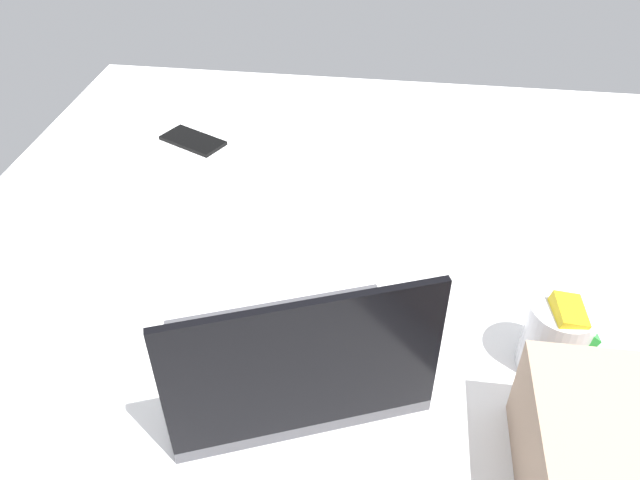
{
  "coord_description": "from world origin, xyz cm",
  "views": [
    {
      "loc": [
        11.55,
        84.22,
        87.38
      ],
      "look_at": [
        22.1,
        5.59,
        24.0
      ],
      "focal_mm": 35.37,
      "sensor_mm": 36.0,
      "label": 1
    }
  ],
  "objects": [
    {
      "name": "bed_mattress",
      "position": [
        0.0,
        0.0,
        9.0
      ],
      "size": [
        180.0,
        140.0,
        18.0
      ],
      "primitive_type": "cube",
      "color": "white",
      "rests_on": "ground"
    },
    {
      "name": "laptop",
      "position": [
        22.45,
        30.06,
        22.41
      ],
      "size": [
        39.16,
        33.57,
        23.0
      ],
      "rotation": [
        0.0,
        0.0,
        0.38
      ],
      "color": "#4C4C51",
      "rests_on": "bed_mattress"
    },
    {
      "name": "snack_cup",
      "position": [
        -12.7,
        21.88,
        23.8
      ],
      "size": [
        9.28,
        9.0,
        12.87
      ],
      "color": "silver",
      "rests_on": "bed_mattress"
    },
    {
      "name": "cell_phone",
      "position": [
        55.29,
        -32.25,
        18.4
      ],
      "size": [
        15.56,
        12.32,
        0.8
      ],
      "primitive_type": "cube",
      "rotation": [
        0.0,
        0.0,
        4.25
      ],
      "color": "black",
      "rests_on": "bed_mattress"
    }
  ]
}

